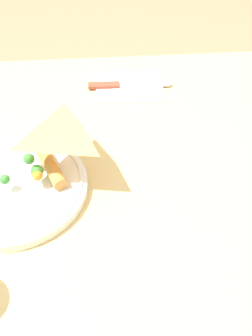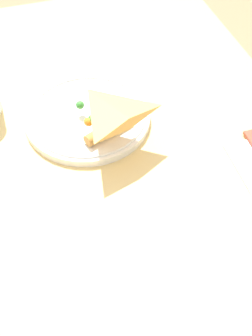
{
  "view_description": "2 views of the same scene",
  "coord_description": "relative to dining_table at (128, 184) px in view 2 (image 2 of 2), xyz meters",
  "views": [
    {
      "loc": [
        0.05,
        -0.56,
        1.29
      ],
      "look_at": [
        0.09,
        -0.04,
        0.77
      ],
      "focal_mm": 45.0,
      "sensor_mm": 36.0,
      "label": 1
    },
    {
      "loc": [
        0.53,
        -0.17,
        1.36
      ],
      "look_at": [
        0.08,
        -0.03,
        0.8
      ],
      "focal_mm": 45.0,
      "sensor_mm": 36.0,
      "label": 2
    }
  ],
  "objects": [
    {
      "name": "ground_plane",
      "position": [
        0.0,
        0.0,
        -0.64
      ],
      "size": [
        6.0,
        6.0,
        0.0
      ],
      "primitive_type": "plane",
      "color": "#997A56"
    },
    {
      "name": "plate_pizza",
      "position": [
        -0.11,
        -0.05,
        0.12
      ],
      "size": [
        0.26,
        0.26,
        0.05
      ],
      "color": "white",
      "rests_on": "dining_table"
    },
    {
      "name": "dining_table",
      "position": [
        0.0,
        0.0,
        0.0
      ],
      "size": [
        1.24,
        0.76,
        0.74
      ],
      "color": "#DBB770",
      "rests_on": "ground_plane"
    }
  ]
}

